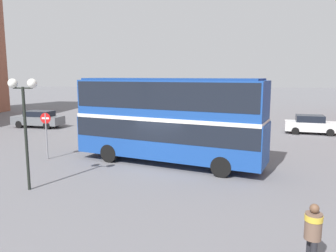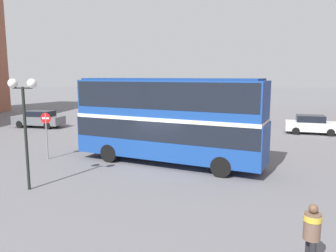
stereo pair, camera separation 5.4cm
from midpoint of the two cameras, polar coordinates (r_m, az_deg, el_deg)
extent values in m
plane|color=slate|center=(17.62, -1.62, -7.07)|extent=(240.00, 240.00, 0.00)
cube|color=#194293|center=(17.85, -0.09, -1.95)|extent=(10.67, 5.52, 2.11)
cube|color=#194293|center=(17.58, -0.09, 4.69)|extent=(10.50, 5.40, 2.03)
cube|color=black|center=(17.77, -0.09, -0.44)|extent=(10.58, 5.52, 1.04)
cube|color=black|center=(17.57, -0.09, 5.49)|extent=(10.36, 5.39, 1.38)
cube|color=silver|center=(17.68, -0.09, 1.51)|extent=(10.58, 5.51, 0.20)
cube|color=navy|center=(17.54, -0.09, 8.16)|extent=(10.00, 5.10, 0.10)
cylinder|color=black|center=(17.97, 11.13, -5.24)|extent=(1.06, 0.60, 1.02)
cylinder|color=black|center=(15.93, 9.19, -7.01)|extent=(1.06, 0.60, 1.02)
cylinder|color=black|center=(20.46, -6.72, -3.42)|extent=(1.06, 0.60, 1.02)
cylinder|color=black|center=(18.69, -10.27, -4.67)|extent=(1.06, 0.60, 1.02)
cylinder|color=#232328|center=(9.50, 23.22, -19.50)|extent=(0.16, 0.16, 0.84)
cylinder|color=brown|center=(9.06, 23.80, -15.66)|extent=(0.43, 0.43, 0.67)
cylinder|color=gold|center=(8.98, 23.89, -14.41)|extent=(0.45, 0.45, 0.15)
sphere|color=brown|center=(8.89, 23.99, -12.99)|extent=(0.23, 0.23, 0.23)
cube|color=silver|center=(29.76, 23.68, -0.03)|extent=(4.45, 2.47, 0.75)
cube|color=black|center=(29.66, 23.43, 1.22)|extent=(2.43, 1.95, 0.55)
cylinder|color=black|center=(30.77, 25.89, -0.53)|extent=(0.64, 0.32, 0.61)
cylinder|color=black|center=(29.21, 26.35, -1.02)|extent=(0.64, 0.32, 0.61)
cylinder|color=black|center=(30.48, 21.04, -0.31)|extent=(0.64, 0.32, 0.61)
cylinder|color=black|center=(28.90, 21.24, -0.79)|extent=(0.64, 0.32, 0.61)
cube|color=slate|center=(32.93, -21.75, 0.94)|extent=(4.83, 2.24, 0.78)
cube|color=black|center=(32.75, -21.54, 2.03)|extent=(2.59, 1.82, 0.49)
cylinder|color=black|center=(33.22, -24.53, 0.25)|extent=(0.70, 0.29, 0.68)
cylinder|color=black|center=(34.45, -22.93, 0.62)|extent=(0.70, 0.29, 0.68)
cylinder|color=black|center=(31.52, -20.39, 0.07)|extent=(0.70, 0.29, 0.68)
cylinder|color=black|center=(32.81, -18.86, 0.47)|extent=(0.70, 0.29, 0.68)
cylinder|color=black|center=(14.87, -23.56, -2.15)|extent=(0.12, 0.12, 4.36)
cylinder|color=black|center=(14.65, -24.08, 6.06)|extent=(0.84, 0.06, 0.06)
sphere|color=white|center=(14.86, -25.51, 6.72)|extent=(0.39, 0.39, 0.39)
sphere|color=white|center=(14.43, -22.69, 6.86)|extent=(0.39, 0.39, 0.39)
cylinder|color=gray|center=(20.11, -20.47, -1.72)|extent=(0.08, 0.08, 2.68)
cylinder|color=red|center=(19.96, -20.63, 1.28)|extent=(0.61, 0.03, 0.61)
cube|color=white|center=(19.96, -20.63, 1.28)|extent=(0.43, 0.04, 0.10)
camera|label=1|loc=(0.03, -90.09, -0.01)|focal=35.00mm
camera|label=2|loc=(0.03, 89.91, 0.01)|focal=35.00mm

